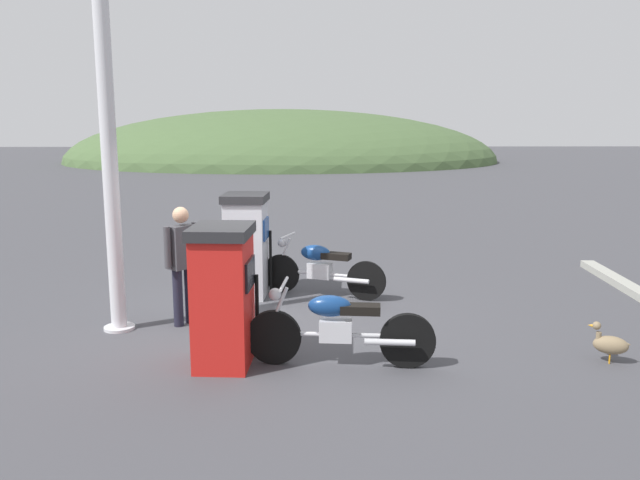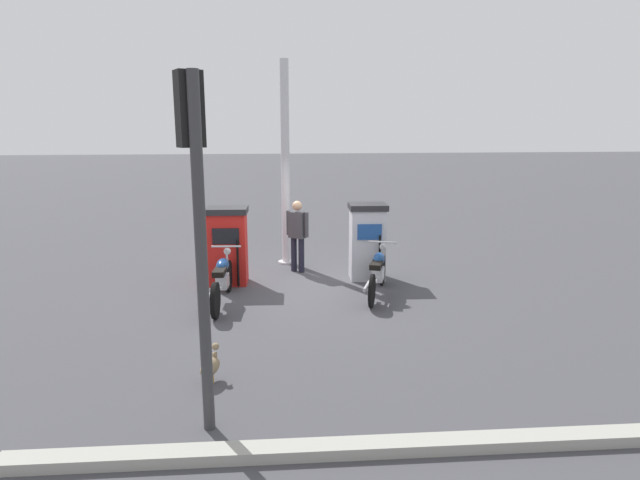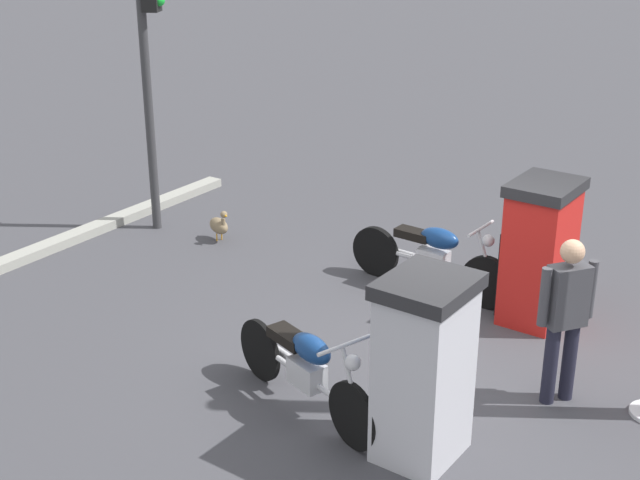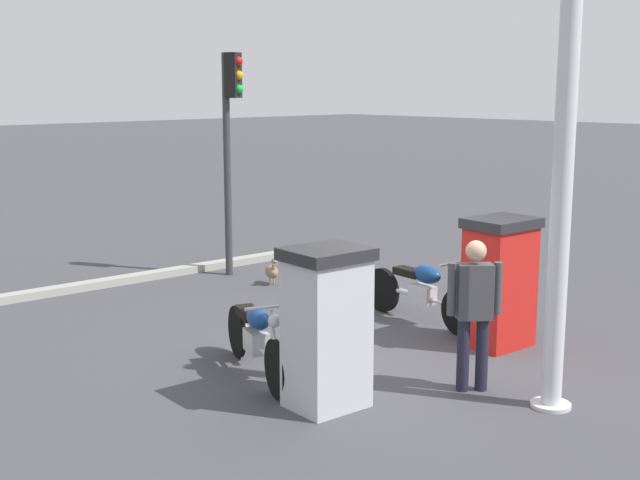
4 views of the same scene
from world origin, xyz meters
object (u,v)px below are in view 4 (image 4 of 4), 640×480
at_px(fuel_pump_near, 499,281).
at_px(attendant_person, 474,306).
at_px(wandering_duck, 272,271).
at_px(roadside_traffic_light, 230,125).
at_px(fuel_pump_far, 326,327).
at_px(canopy_support_pole, 562,182).
at_px(motorcycle_near_pump, 422,291).
at_px(motorcycle_far_pump, 256,335).

height_order(fuel_pump_near, attendant_person, attendant_person).
height_order(wandering_duck, roadside_traffic_light, roadside_traffic_light).
distance_m(fuel_pump_far, roadside_traffic_light, 6.29).
bearing_deg(canopy_support_pole, attendant_person, 13.42).
relative_size(fuel_pump_far, motorcycle_near_pump, 0.76).
relative_size(fuel_pump_far, roadside_traffic_light, 0.44).
xyz_separation_m(fuel_pump_far, roadside_traffic_light, (5.32, -2.91, 1.69)).
xyz_separation_m(motorcycle_near_pump, canopy_support_pole, (-2.81, 1.35, 1.80)).
bearing_deg(canopy_support_pole, wandering_duck, -12.76).
distance_m(motorcycle_near_pump, wandering_duck, 3.09).
relative_size(fuel_pump_far, canopy_support_pole, 0.35).
bearing_deg(fuel_pump_near, canopy_support_pole, 140.19).
height_order(attendant_person, canopy_support_pole, canopy_support_pole).
bearing_deg(roadside_traffic_light, attendant_person, 166.08).
distance_m(motorcycle_near_pump, motorcycle_far_pump, 2.92).
relative_size(wandering_duck, canopy_support_pole, 0.10).
bearing_deg(wandering_duck, fuel_pump_far, 145.89).
xyz_separation_m(fuel_pump_near, fuel_pump_far, (0.00, 2.90, 0.01)).
relative_size(motorcycle_near_pump, motorcycle_far_pump, 1.11).
bearing_deg(fuel_pump_near, fuel_pump_far, 90.00).
xyz_separation_m(attendant_person, wandering_duck, (5.07, -1.53, -0.69)).
distance_m(fuel_pump_near, attendant_person, 1.65).
xyz_separation_m(fuel_pump_near, motorcycle_near_pump, (1.26, -0.06, -0.36)).
xyz_separation_m(roadside_traffic_light, canopy_support_pole, (-6.86, 1.30, -0.26)).
bearing_deg(canopy_support_pole, fuel_pump_far, 46.19).
height_order(fuel_pump_far, roadside_traffic_light, roadside_traffic_light).
relative_size(attendant_person, canopy_support_pole, 0.34).
bearing_deg(roadside_traffic_light, wandering_duck, -178.05).
distance_m(motorcycle_far_pump, attendant_person, 2.36).
xyz_separation_m(fuel_pump_near, motorcycle_far_pump, (1.14, 2.86, -0.33)).
bearing_deg(canopy_support_pole, roadside_traffic_light, -10.74).
bearing_deg(fuel_pump_near, wandering_duck, -0.62).
relative_size(motorcycle_far_pump, canopy_support_pole, 0.41).
xyz_separation_m(fuel_pump_near, attendant_person, (-0.72, 1.48, 0.10)).
distance_m(fuel_pump_near, roadside_traffic_light, 5.58).
distance_m(wandering_duck, roadside_traffic_light, 2.48).
bearing_deg(fuel_pump_far, fuel_pump_near, -90.00).
bearing_deg(motorcycle_far_pump, motorcycle_near_pump, -87.66).
distance_m(motorcycle_near_pump, canopy_support_pole, 3.60).
bearing_deg(roadside_traffic_light, canopy_support_pole, 169.26).
xyz_separation_m(motorcycle_near_pump, roadside_traffic_light, (4.05, 0.05, 2.06)).
bearing_deg(roadside_traffic_light, motorcycle_near_pump, -179.31).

